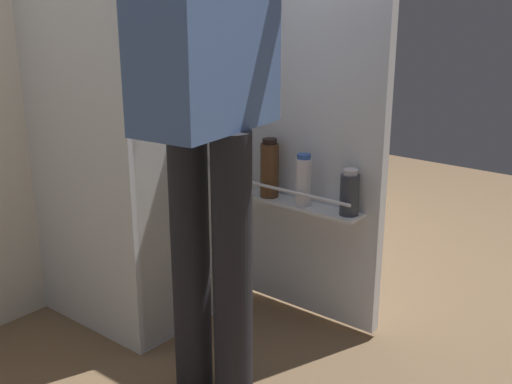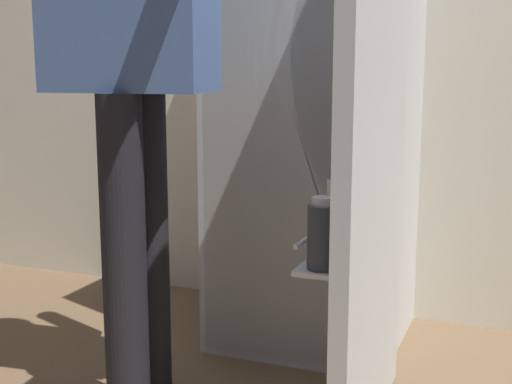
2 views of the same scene
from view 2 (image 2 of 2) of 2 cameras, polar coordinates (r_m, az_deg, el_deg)
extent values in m
cube|color=silver|center=(2.39, 5.04, 7.90)|extent=(0.61, 0.59, 1.71)
cube|color=white|center=(2.11, 2.68, 7.61)|extent=(0.57, 0.01, 1.67)
cube|color=white|center=(2.16, 3.07, 5.41)|extent=(0.53, 0.09, 0.01)
cube|color=silver|center=(1.73, 9.72, 7.03)|extent=(0.05, 0.60, 1.66)
cube|color=white|center=(1.80, 7.05, -4.73)|extent=(0.10, 0.50, 0.01)
cylinder|color=silver|center=(1.80, 5.68, -2.72)|extent=(0.01, 0.48, 0.01)
cylinder|color=white|center=(1.77, 6.75, -1.83)|extent=(0.06, 0.06, 0.18)
cylinder|color=#335BB2|center=(1.75, 6.82, 1.30)|extent=(0.05, 0.05, 0.02)
cylinder|color=#333842|center=(1.59, 5.42, -3.74)|extent=(0.07, 0.07, 0.15)
cylinder|color=silver|center=(1.58, 5.47, -0.78)|extent=(0.05, 0.05, 0.02)
cylinder|color=brown|center=(1.92, 8.17, -0.43)|extent=(0.07, 0.07, 0.21)
cylinder|color=black|center=(1.90, 8.25, 2.96)|extent=(0.06, 0.06, 0.02)
cylinder|color=black|center=(2.05, -8.82, -4.31)|extent=(0.12, 0.12, 0.89)
cylinder|color=black|center=(1.91, -10.75, -5.44)|extent=(0.12, 0.12, 0.89)
camera|label=1|loc=(2.34, -59.05, 12.58)|focal=43.84mm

